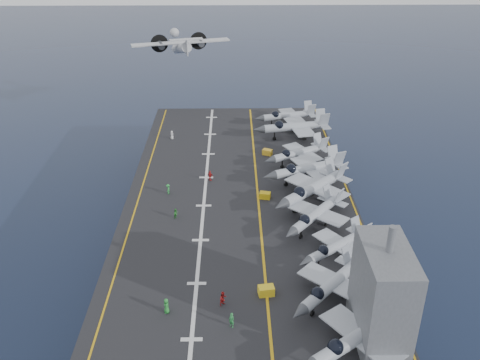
{
  "coord_description": "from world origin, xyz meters",
  "views": [
    {
      "loc": [
        -1.15,
        -75.33,
        54.64
      ],
      "look_at": [
        0.0,
        4.0,
        13.0
      ],
      "focal_mm": 40.0,
      "sensor_mm": 36.0,
      "label": 1
    }
  ],
  "objects_px": {
    "fighter_jet_0": "(357,337)",
    "island_superstructure": "(384,286)",
    "tow_cart_a": "(266,291)",
    "transport_plane": "(181,48)"
  },
  "relations": [
    {
      "from": "island_superstructure",
      "to": "tow_cart_a",
      "type": "bearing_deg",
      "value": 147.37
    },
    {
      "from": "fighter_jet_0",
      "to": "island_superstructure",
      "type": "bearing_deg",
      "value": 40.16
    },
    {
      "from": "island_superstructure",
      "to": "fighter_jet_0",
      "type": "height_order",
      "value": "island_superstructure"
    },
    {
      "from": "island_superstructure",
      "to": "tow_cart_a",
      "type": "distance_m",
      "value": 15.91
    },
    {
      "from": "island_superstructure",
      "to": "fighter_jet_0",
      "type": "bearing_deg",
      "value": -139.84
    },
    {
      "from": "tow_cart_a",
      "to": "transport_plane",
      "type": "distance_m",
      "value": 82.4
    },
    {
      "from": "tow_cart_a",
      "to": "transport_plane",
      "type": "xyz_separation_m",
      "value": [
        -16.78,
        79.92,
        11.01
      ]
    },
    {
      "from": "island_superstructure",
      "to": "transport_plane",
      "type": "distance_m",
      "value": 92.37
    },
    {
      "from": "fighter_jet_0",
      "to": "transport_plane",
      "type": "height_order",
      "value": "transport_plane"
    },
    {
      "from": "fighter_jet_0",
      "to": "tow_cart_a",
      "type": "bearing_deg",
      "value": 131.9
    }
  ]
}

